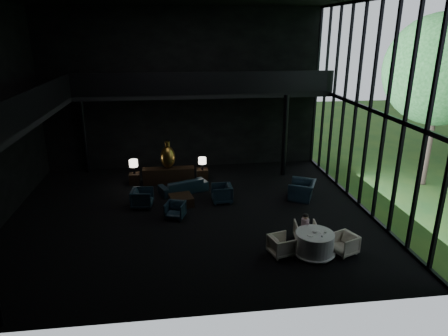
{
  "coord_description": "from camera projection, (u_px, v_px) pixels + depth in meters",
  "views": [
    {
      "loc": [
        -0.5,
        -14.34,
        6.85
      ],
      "look_at": [
        1.37,
        0.5,
        1.7
      ],
      "focal_mm": 32.0,
      "sensor_mm": 36.0,
      "label": 1
    }
  ],
  "objects": [
    {
      "name": "plate_b",
      "position": [
        319.0,
        230.0,
        12.86
      ],
      "size": [
        0.26,
        0.26,
        0.02
      ],
      "primitive_type": "cylinder",
      "rotation": [
        0.0,
        0.0,
        0.2
      ],
      "color": "white",
      "rests_on": "dining_table"
    },
    {
      "name": "coffee_table",
      "position": [
        181.0,
        200.0,
        16.52
      ],
      "size": [
        1.06,
        1.06,
        0.4
      ],
      "primitive_type": "cube",
      "rotation": [
        0.0,
        0.0,
        0.2
      ],
      "color": "black",
      "rests_on": "floor"
    },
    {
      "name": "dining_chair_east",
      "position": [
        344.0,
        243.0,
        12.88
      ],
      "size": [
        0.84,
        0.86,
        0.69
      ],
      "primitive_type": "imported",
      "rotation": [
        0.0,
        0.0,
        -1.18
      ],
      "color": "#AC9D8C",
      "rests_on": "floor"
    },
    {
      "name": "column_nw",
      "position": [
        84.0,
        134.0,
        19.85
      ],
      "size": [
        0.24,
        0.24,
        4.0
      ],
      "primitive_type": "cylinder",
      "color": "black",
      "rests_on": "floor"
    },
    {
      "name": "dining_table",
      "position": [
        314.0,
        245.0,
        12.84
      ],
      "size": [
        1.4,
        1.4,
        0.75
      ],
      "color": "white",
      "rests_on": "floor"
    },
    {
      "name": "lounge_armchair_east",
      "position": [
        222.0,
        192.0,
        16.72
      ],
      "size": [
        0.85,
        0.9,
        0.91
      ],
      "primitive_type": "imported",
      "rotation": [
        0.0,
        0.0,
        -1.55
      ],
      "color": "black",
      "rests_on": "floor"
    },
    {
      "name": "column_ne",
      "position": [
        285.0,
        136.0,
        19.41
      ],
      "size": [
        0.24,
        0.24,
        4.0
      ],
      "primitive_type": "cylinder",
      "color": "black",
      "rests_on": "floor"
    },
    {
      "name": "floor",
      "position": [
        191.0,
        214.0,
        15.75
      ],
      "size": [
        14.0,
        12.0,
        0.02
      ],
      "primitive_type": "cube",
      "color": "black",
      "rests_on": "ground"
    },
    {
      "name": "child",
      "position": [
        305.0,
        221.0,
        13.52
      ],
      "size": [
        0.26,
        0.26,
        0.57
      ],
      "rotation": [
        0.0,
        0.0,
        3.14
      ],
      "color": "#CB83A4",
      "rests_on": "dining_chair_north"
    },
    {
      "name": "side_table_right",
      "position": [
        202.0,
        175.0,
        19.19
      ],
      "size": [
        0.53,
        0.53,
        0.58
      ],
      "primitive_type": "cube",
      "color": "black",
      "rests_on": "floor"
    },
    {
      "name": "plate_a",
      "position": [
        311.0,
        235.0,
        12.58
      ],
      "size": [
        0.26,
        0.26,
        0.01
      ],
      "primitive_type": "cylinder",
      "rotation": [
        0.0,
        0.0,
        0.14
      ],
      "color": "white",
      "rests_on": "dining_table"
    },
    {
      "name": "bronze_urn",
      "position": [
        168.0,
        157.0,
        18.56
      ],
      "size": [
        0.68,
        0.68,
        1.27
      ],
      "color": "#A48934",
      "rests_on": "console"
    },
    {
      "name": "wall_back",
      "position": [
        183.0,
        91.0,
        20.07
      ],
      "size": [
        14.0,
        0.04,
        8.0
      ],
      "primitive_type": "cube",
      "color": "black",
      "rests_on": "ground"
    },
    {
      "name": "coffee_cup",
      "position": [
        325.0,
        232.0,
        12.7
      ],
      "size": [
        0.1,
        0.1,
        0.06
      ],
      "primitive_type": "cylinder",
      "rotation": [
        0.0,
        0.0,
        0.23
      ],
      "color": "white",
      "rests_on": "saucer"
    },
    {
      "name": "table_lamp_right",
      "position": [
        202.0,
        161.0,
        18.84
      ],
      "size": [
        0.36,
        0.36,
        0.61
      ],
      "color": "black",
      "rests_on": "side_table_right"
    },
    {
      "name": "railing_back",
      "position": [
        206.0,
        83.0,
        18.12
      ],
      "size": [
        12.0,
        0.06,
        1.0
      ],
      "primitive_type": "cube",
      "color": "black",
      "rests_on": "mezzanine_back"
    },
    {
      "name": "cream_pot",
      "position": [
        322.0,
        236.0,
        12.45
      ],
      "size": [
        0.06,
        0.06,
        0.06
      ],
      "primitive_type": "cylinder",
      "rotation": [
        0.0,
        0.0,
        0.23
      ],
      "color": "#99999E",
      "rests_on": "dining_table"
    },
    {
      "name": "mezzanine_back",
      "position": [
        205.0,
        93.0,
        19.25
      ],
      "size": [
        12.0,
        2.0,
        0.25
      ],
      "primitive_type": "cube",
      "color": "black",
      "rests_on": "wall_back"
    },
    {
      "name": "saucer",
      "position": [
        323.0,
        233.0,
        12.7
      ],
      "size": [
        0.19,
        0.19,
        0.01
      ],
      "primitive_type": "cylinder",
      "rotation": [
        0.0,
        0.0,
        0.27
      ],
      "color": "white",
      "rests_on": "dining_table"
    },
    {
      "name": "console",
      "position": [
        169.0,
        176.0,
        18.8
      ],
      "size": [
        2.39,
        0.54,
        0.76
      ],
      "primitive_type": "cube",
      "color": "black",
      "rests_on": "floor"
    },
    {
      "name": "side_table_left",
      "position": [
        135.0,
        179.0,
        18.76
      ],
      "size": [
        0.47,
        0.47,
        0.52
      ],
      "primitive_type": "cube",
      "color": "black",
      "rests_on": "floor"
    },
    {
      "name": "mezzanine_left",
      "position": [
        14.0,
        118.0,
        13.73
      ],
      "size": [
        2.0,
        12.0,
        0.25
      ],
      "primitive_type": "cube",
      "color": "black",
      "rests_on": "wall_left"
    },
    {
      "name": "wall_front",
      "position": [
        199.0,
        167.0,
        8.81
      ],
      "size": [
        14.0,
        0.04,
        8.0
      ],
      "primitive_type": "cube",
      "color": "black",
      "rests_on": "ground"
    },
    {
      "name": "lounge_armchair_south",
      "position": [
        175.0,
        210.0,
        15.31
      ],
      "size": [
        0.81,
        0.78,
        0.67
      ],
      "primitive_type": "imported",
      "rotation": [
        0.0,
        0.0,
        -0.32
      ],
      "color": "#142648",
      "rests_on": "floor"
    },
    {
      "name": "tree_near",
      "position": [
        441.0,
        70.0,
        17.22
      ],
      "size": [
        4.8,
        4.8,
        7.65
      ],
      "color": "#382D23",
      "rests_on": "garden_ground"
    },
    {
      "name": "curtain_wall",
      "position": [
        370.0,
        109.0,
        15.26
      ],
      "size": [
        0.2,
        12.0,
        8.0
      ],
      "primitive_type": null,
      "color": "black",
      "rests_on": "ground"
    },
    {
      "name": "dining_chair_north",
      "position": [
        305.0,
        231.0,
        13.69
      ],
      "size": [
        0.76,
        0.72,
        0.7
      ],
      "primitive_type": "imported",
      "rotation": [
        0.0,
        0.0,
        3.01
      ],
      "color": "#AAA28D",
      "rests_on": "floor"
    },
    {
      "name": "lounge_armchair_west",
      "position": [
        142.0,
        197.0,
        16.23
      ],
      "size": [
        0.93,
        0.98,
        0.93
      ],
      "primitive_type": "imported",
      "rotation": [
        0.0,
        0.0,
        1.47
      ],
      "color": "#15273F",
      "rests_on": "floor"
    },
    {
      "name": "cereal_bowl",
      "position": [
        315.0,
        232.0,
        12.72
      ],
      "size": [
        0.16,
        0.16,
        0.08
      ],
      "primitive_type": "ellipsoid",
      "color": "white",
      "rests_on": "dining_table"
    },
    {
      "name": "sofa",
      "position": [
        183.0,
        183.0,
        17.74
      ],
      "size": [
        2.27,
        1.4,
        0.86
      ],
      "primitive_type": "imported",
      "rotation": [
        0.0,
        0.0,
        3.52
      ],
      "color": "#172238",
      "rests_on": "floor"
    },
    {
      "name": "railing_left",
      "position": [
        42.0,
        100.0,
        13.66
      ],
      "size": [
        0.06,
        12.0,
        1.0
      ],
      "primitive_type": "cube",
      "color": "black",
      "rests_on": "mezzanine_left"
    },
    {
      "name": "window_armchair",
      "position": [
        302.0,
        186.0,
        17.02
      ],
      "size": [
        1.35,
        1.57,
        1.16
      ],
      "primitive_type": "imported",
      "rotation": [
        0.0,
        0.0,
        -2.02
      ],
      "color": "#1C273D",
      "rests_on": "floor"
    },
    {
      "name": "dining_chair_west",
      "position": [
        282.0,
        245.0,
        12.79
      ],
      "size": [
        0.78,
        0.81,
        0.69
      ],
      "primitive_type": "imported",
      "rotation": [
        0.0,
        0.0,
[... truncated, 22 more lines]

